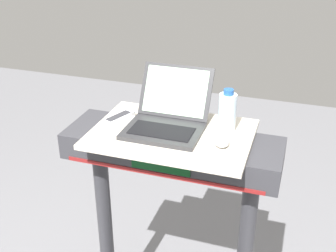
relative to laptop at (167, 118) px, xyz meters
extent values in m
cylinder|color=#38383D|center=(-0.31, -0.03, -0.62)|extent=(0.07, 0.07, 0.88)
cube|color=#38383D|center=(0.03, -0.03, -0.12)|extent=(0.90, 0.28, 0.11)
cube|color=#0C3F19|center=(0.03, -0.18, -0.12)|extent=(0.24, 0.01, 0.06)
cube|color=maroon|center=(0.03, -0.17, -0.17)|extent=(0.81, 0.00, 0.02)
cube|color=beige|center=(0.03, -0.03, -0.06)|extent=(0.65, 0.45, 0.02)
cube|color=#2D2D30|center=(0.00, -0.05, -0.04)|extent=(0.31, 0.23, 0.02)
cube|color=black|center=(0.00, -0.07, -0.03)|extent=(0.25, 0.13, 0.00)
cube|color=#2D2D30|center=(0.00, 0.11, 0.07)|extent=(0.31, 0.12, 0.20)
cube|color=#B2E0B7|center=(0.00, 0.11, 0.07)|extent=(0.27, 0.10, 0.18)
ellipsoid|color=#B2B2B7|center=(0.24, -0.07, -0.03)|extent=(0.08, 0.11, 0.03)
cylinder|color=silver|center=(0.24, 0.05, 0.03)|extent=(0.07, 0.07, 0.16)
cylinder|color=#2659A5|center=(0.24, 0.05, 0.12)|extent=(0.04, 0.04, 0.02)
cube|color=silver|center=(-0.22, 0.00, -0.04)|extent=(0.10, 0.17, 0.02)
cube|color=#333338|center=(-0.22, 0.00, -0.02)|extent=(0.07, 0.12, 0.00)
camera|label=1|loc=(0.50, -1.51, 0.75)|focal=45.84mm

